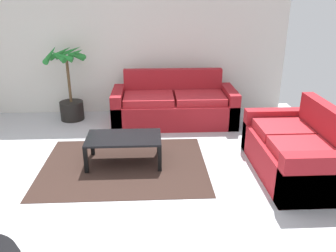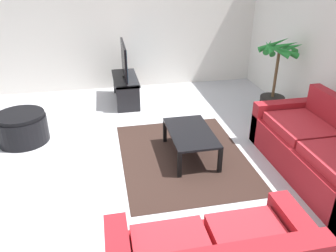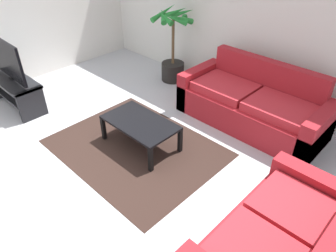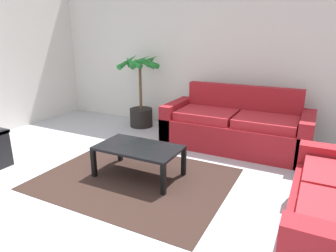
{
  "view_description": "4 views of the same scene",
  "coord_description": "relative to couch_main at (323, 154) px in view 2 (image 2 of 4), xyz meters",
  "views": [
    {
      "loc": [
        0.45,
        -3.48,
        2.2
      ],
      "look_at": [
        0.67,
        0.75,
        0.54
      ],
      "focal_mm": 36.72,
      "sensor_mm": 36.0,
      "label": 1
    },
    {
      "loc": [
        3.98,
        -0.34,
        2.48
      ],
      "look_at": [
        0.32,
        0.41,
        0.62
      ],
      "focal_mm": 35.87,
      "sensor_mm": 36.0,
      "label": 2
    },
    {
      "loc": [
        2.7,
        -1.42,
        2.66
      ],
      "look_at": [
        0.6,
        0.76,
        0.57
      ],
      "focal_mm": 33.47,
      "sensor_mm": 36.0,
      "label": 3
    },
    {
      "loc": [
        1.9,
        -2.02,
        1.67
      ],
      "look_at": [
        0.46,
        0.8,
        0.69
      ],
      "focal_mm": 31.97,
      "sensor_mm": 36.0,
      "label": 4
    }
  ],
  "objects": [
    {
      "name": "tv_stand",
      "position": [
        -2.99,
        -2.19,
        0.02
      ],
      "size": [
        1.1,
        0.45,
        0.49
      ],
      "color": "black",
      "rests_on": "ground"
    },
    {
      "name": "couch_main",
      "position": [
        0.0,
        0.0,
        0.0
      ],
      "size": [
        2.13,
        0.9,
        0.9
      ],
      "color": "maroon",
      "rests_on": "ground"
    },
    {
      "name": "tv",
      "position": [
        -2.99,
        -2.19,
        0.52
      ],
      "size": [
        1.07,
        0.1,
        0.64
      ],
      "color": "black",
      "rests_on": "tv_stand"
    },
    {
      "name": "ground_plane",
      "position": [
        -0.85,
        -2.28,
        -0.3
      ],
      "size": [
        6.6,
        6.6,
        0.0
      ],
      "primitive_type": "plane",
      "color": "#B2B2B7"
    },
    {
      "name": "area_rug",
      "position": [
        -0.78,
        -1.6,
        -0.3
      ],
      "size": [
        2.2,
        1.7,
        0.01
      ],
      "primitive_type": "cube",
      "color": "black",
      "rests_on": "ground"
    },
    {
      "name": "coffee_table",
      "position": [
        -0.78,
        -1.5,
        0.03
      ],
      "size": [
        1.0,
        0.58,
        0.38
      ],
      "color": "black",
      "rests_on": "ground"
    },
    {
      "name": "ottoman",
      "position": [
        -1.7,
        -3.86,
        -0.08
      ],
      "size": [
        0.74,
        0.74,
        0.45
      ],
      "color": "black",
      "rests_on": "ground"
    },
    {
      "name": "wall_left",
      "position": [
        -3.85,
        -2.28,
        1.05
      ],
      "size": [
        0.06,
        6.0,
        2.7
      ],
      "primitive_type": "cube",
      "color": "silver",
      "rests_on": "ground"
    },
    {
      "name": "potted_palm",
      "position": [
        -1.85,
        0.28,
        0.25
      ],
      "size": [
        0.69,
        0.67,
        1.34
      ],
      "color": "black",
      "rests_on": "ground"
    }
  ]
}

